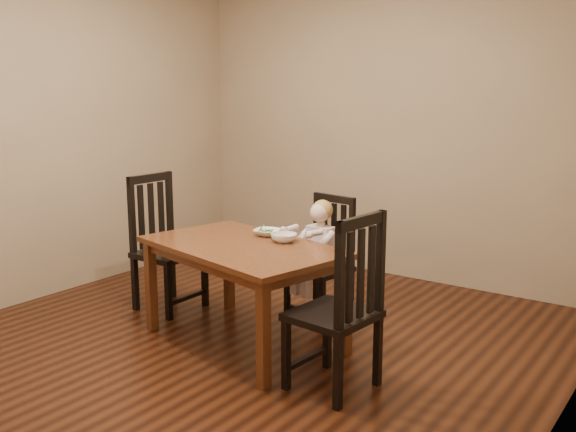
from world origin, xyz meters
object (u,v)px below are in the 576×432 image
Objects in this scene: chair_right at (340,307)px; bowl_peas at (267,232)px; dining_table at (243,256)px; chair_child at (323,261)px; chair_left at (164,245)px; toddler at (319,247)px; bowl_veg at (284,238)px.

bowl_peas is at bearing 65.16° from chair_right.
bowl_peas reaches higher than dining_table.
chair_child is 1.19m from chair_right.
dining_table is at bearing 79.65° from chair_left.
chair_left is 5.71× the size of bowl_peas.
chair_left is at bearing 168.74° from dining_table.
dining_table is 8.22× the size of bowl_peas.
chair_child is at bearing 61.88° from bowl_peas.
toddler is at bearing 43.92° from chair_right.
toddler is (0.19, 0.66, -0.05)m from dining_table.
chair_left is at bearing 32.47° from chair_child.
dining_table is 0.69m from toddler.
chair_left is 1.91m from chair_right.
dining_table is at bearing -130.86° from bowl_veg.
dining_table is 0.98m from chair_left.
chair_child reaches higher than dining_table.
chair_child is 1.26m from chair_left.
chair_child is at bearing 88.71° from bowl_veg.
bowl_veg is (1.14, 0.02, 0.21)m from chair_left.
bowl_veg is at bearing 97.10° from chair_child.
toddler reaches higher than bowl_peas.
chair_child is 0.53m from bowl_peas.
toddler reaches higher than dining_table.
bowl_veg is (0.19, 0.21, 0.11)m from dining_table.
chair_child is 5.16× the size of bowl_veg.
bowl_peas is (-0.22, -0.41, 0.26)m from chair_child.
chair_child reaches higher than bowl_peas.
bowl_peas is 1.03× the size of bowl_veg.
toddler is 2.51× the size of bowl_peas.
bowl_veg is at bearing -21.76° from bowl_peas.
chair_left is (-0.95, 0.19, -0.10)m from dining_table.
toddler is 0.47m from bowl_veg.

